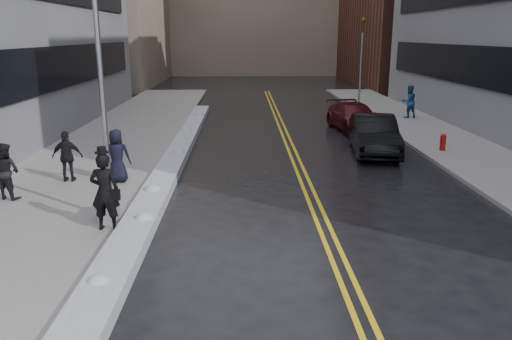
{
  "coord_description": "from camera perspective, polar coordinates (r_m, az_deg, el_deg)",
  "views": [
    {
      "loc": [
        0.33,
        -10.99,
        5.02
      ],
      "look_at": [
        0.68,
        2.69,
        1.3
      ],
      "focal_mm": 35.0,
      "sensor_mm": 36.0,
      "label": 1
    }
  ],
  "objects": [
    {
      "name": "snow_ridge",
      "position": [
        19.79,
        -9.51,
        0.82
      ],
      "size": [
        0.9,
        30.0,
        0.34
      ],
      "primitive_type": "cube",
      "color": "silver",
      "rests_on": "ground"
    },
    {
      "name": "lane_line_right",
      "position": [
        21.7,
        4.7,
        1.8
      ],
      "size": [
        0.12,
        50.0,
        0.01
      ],
      "primitive_type": "cube",
      "color": "gold",
      "rests_on": "ground"
    },
    {
      "name": "sidewalk_east",
      "position": [
        23.63,
        22.73,
        1.94
      ],
      "size": [
        4.0,
        50.0,
        0.15
      ],
      "primitive_type": "cube",
      "color": "gray",
      "rests_on": "ground"
    },
    {
      "name": "pedestrian_east",
      "position": [
        31.68,
        17.07,
        7.49
      ],
      "size": [
        1.1,
        0.94,
        1.94
      ],
      "primitive_type": "imported",
      "rotation": [
        0.0,
        0.0,
        3.39
      ],
      "color": "navy",
      "rests_on": "sidewalk_east"
    },
    {
      "name": "pedestrian_d",
      "position": [
        18.12,
        -20.74,
        1.46
      ],
      "size": [
        1.04,
        0.46,
        1.74
      ],
      "primitive_type": "imported",
      "rotation": [
        0.0,
        0.0,
        3.18
      ],
      "color": "black",
      "rests_on": "sidewalk_west"
    },
    {
      "name": "pedestrian_b",
      "position": [
        16.93,
        -26.67,
        -0.11
      ],
      "size": [
        1.02,
        0.91,
        1.74
      ],
      "primitive_type": "imported",
      "rotation": [
        0.0,
        0.0,
        2.79
      ],
      "color": "black",
      "rests_on": "sidewalk_west"
    },
    {
      "name": "car_maroon",
      "position": [
        27.45,
        11.2,
        5.94
      ],
      "size": [
        2.65,
        5.24,
        1.46
      ],
      "primitive_type": "imported",
      "rotation": [
        0.0,
        0.0,
        0.12
      ],
      "color": "#440B12",
      "rests_on": "ground"
    },
    {
      "name": "car_black",
      "position": [
        22.27,
        13.33,
        3.95
      ],
      "size": [
        2.31,
        5.17,
        1.65
      ],
      "primitive_type": "imported",
      "rotation": [
        0.0,
        0.0,
        -0.12
      ],
      "color": "black",
      "rests_on": "ground"
    },
    {
      "name": "traffic_signal",
      "position": [
        35.96,
        11.93,
        12.33
      ],
      "size": [
        0.16,
        0.2,
        6.0
      ],
      "color": "gray",
      "rests_on": "sidewalk_east"
    },
    {
      "name": "sidewalk_west",
      "position": [
        22.4,
        -17.19,
        1.78
      ],
      "size": [
        5.5,
        50.0,
        0.15
      ],
      "primitive_type": "cube",
      "color": "gray",
      "rests_on": "ground"
    },
    {
      "name": "fire_hydrant",
      "position": [
        23.14,
        20.58,
        3.1
      ],
      "size": [
        0.26,
        0.26,
        0.73
      ],
      "color": "maroon",
      "rests_on": "sidewalk_east"
    },
    {
      "name": "pedestrian_fedora",
      "position": [
        13.25,
        -16.88,
        -2.4
      ],
      "size": [
        0.76,
        0.52,
        2.03
      ],
      "primitive_type": "imported",
      "rotation": [
        0.0,
        0.0,
        3.1
      ],
      "color": "black",
      "rests_on": "sidewalk_west"
    },
    {
      "name": "lamppost",
      "position": [
        13.71,
        -16.85,
        4.11
      ],
      "size": [
        0.65,
        0.65,
        7.62
      ],
      "color": "gray",
      "rests_on": "sidewalk_west"
    },
    {
      "name": "pedestrian_c",
      "position": [
        17.49,
        -15.61,
        1.57
      ],
      "size": [
        0.9,
        0.6,
        1.83
      ],
      "primitive_type": "imported",
      "rotation": [
        0.0,
        0.0,
        3.16
      ],
      "color": "black",
      "rests_on": "sidewalk_west"
    },
    {
      "name": "ground",
      "position": [
        12.09,
        -2.95,
        -9.36
      ],
      "size": [
        160.0,
        160.0,
        0.0
      ],
      "primitive_type": "plane",
      "color": "black",
      "rests_on": "ground"
    },
    {
      "name": "lane_line_left",
      "position": [
        21.67,
        3.91,
        1.8
      ],
      "size": [
        0.12,
        50.0,
        0.01
      ],
      "primitive_type": "cube",
      "color": "gold",
      "rests_on": "ground"
    }
  ]
}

